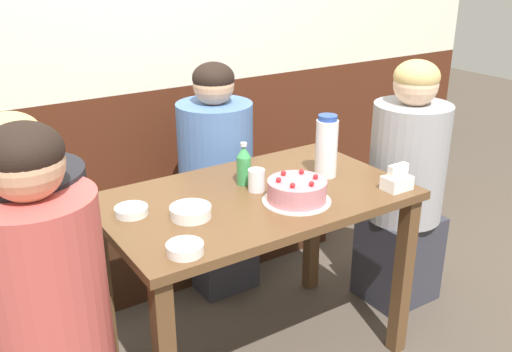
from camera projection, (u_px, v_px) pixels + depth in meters
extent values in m
cube|color=#4C2314|center=(152.00, 177.00, 3.15)|extent=(4.80, 0.04, 0.98)
cube|color=#381E11|center=(171.00, 236.00, 3.07)|extent=(1.86, 0.38, 0.44)
cube|color=brown|center=(255.00, 198.00, 2.23)|extent=(1.19, 0.71, 0.03)
cube|color=brown|center=(403.00, 277.00, 2.41)|extent=(0.06, 0.06, 0.74)
cube|color=brown|center=(103.00, 288.00, 2.33)|extent=(0.06, 0.06, 0.74)
cube|color=brown|center=(312.00, 223.00, 2.89)|extent=(0.06, 0.06, 0.74)
cylinder|color=white|center=(297.00, 201.00, 2.15)|extent=(0.26, 0.26, 0.01)
cylinder|color=#C67A84|center=(297.00, 190.00, 2.14)|extent=(0.23, 0.23, 0.08)
sphere|color=red|center=(279.00, 180.00, 2.11)|extent=(0.02, 0.02, 0.02)
sphere|color=red|center=(293.00, 185.00, 2.06)|extent=(0.02, 0.02, 0.02)
sphere|color=red|center=(312.00, 184.00, 2.07)|extent=(0.02, 0.02, 0.02)
sphere|color=red|center=(316.00, 177.00, 2.13)|extent=(0.02, 0.02, 0.02)
sphere|color=red|center=(302.00, 172.00, 2.18)|extent=(0.02, 0.02, 0.02)
sphere|color=red|center=(283.00, 173.00, 2.17)|extent=(0.02, 0.02, 0.02)
cylinder|color=white|center=(326.00, 148.00, 2.36)|extent=(0.09, 0.09, 0.24)
cylinder|color=#28479E|center=(327.00, 118.00, 2.31)|extent=(0.08, 0.08, 0.02)
cylinder|color=#388E4C|center=(244.00, 170.00, 2.30)|extent=(0.06, 0.06, 0.12)
cone|color=#388E4C|center=(244.00, 151.00, 2.27)|extent=(0.06, 0.06, 0.05)
cylinder|color=silver|center=(244.00, 144.00, 2.25)|extent=(0.03, 0.03, 0.01)
cube|color=white|center=(397.00, 183.00, 2.25)|extent=(0.11, 0.08, 0.05)
cube|color=white|center=(398.00, 170.00, 2.24)|extent=(0.09, 0.03, 0.05)
cylinder|color=white|center=(131.00, 211.00, 2.04)|extent=(0.12, 0.12, 0.03)
cylinder|color=white|center=(185.00, 249.00, 1.78)|extent=(0.12, 0.12, 0.03)
cylinder|color=white|center=(191.00, 212.00, 2.02)|extent=(0.15, 0.15, 0.04)
cylinder|color=silver|center=(256.00, 180.00, 2.24)|extent=(0.07, 0.07, 0.09)
cylinder|color=#BC4C47|center=(46.00, 292.00, 1.63)|extent=(0.35, 0.35, 0.60)
sphere|color=tan|center=(25.00, 164.00, 1.48)|extent=(0.21, 0.21, 0.21)
ellipsoid|color=black|center=(23.00, 151.00, 1.47)|extent=(0.21, 0.21, 0.15)
cube|color=#33333D|center=(218.00, 243.00, 2.99)|extent=(0.30, 0.34, 0.45)
cylinder|color=#4C70AD|center=(216.00, 155.00, 2.81)|extent=(0.37, 0.37, 0.53)
sphere|color=tan|center=(214.00, 85.00, 2.68)|extent=(0.20, 0.20, 0.20)
ellipsoid|color=black|center=(213.00, 78.00, 2.67)|extent=(0.20, 0.20, 0.15)
cube|color=#33333D|center=(398.00, 257.00, 2.86)|extent=(0.34, 0.30, 0.45)
cylinder|color=#99999E|center=(408.00, 162.00, 2.67)|extent=(0.36, 0.36, 0.56)
sphere|color=beige|center=(417.00, 84.00, 2.53)|extent=(0.20, 0.20, 0.20)
ellipsoid|color=tan|center=(417.00, 77.00, 2.52)|extent=(0.20, 0.20, 0.15)
cylinder|color=black|center=(31.00, 264.00, 1.76)|extent=(0.39, 0.39, 0.61)
sphere|color=beige|center=(11.00, 146.00, 1.62)|extent=(0.18, 0.18, 0.18)
ellipsoid|color=tan|center=(9.00, 135.00, 1.61)|extent=(0.18, 0.18, 0.13)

